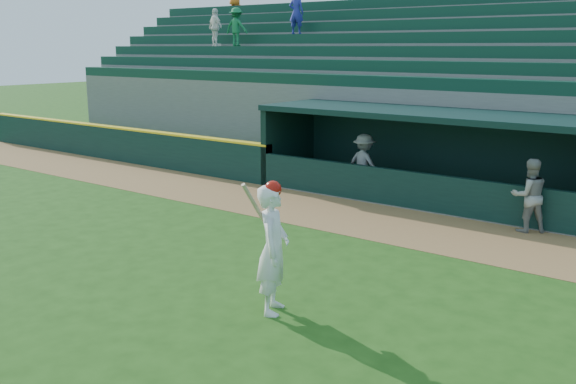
{
  "coord_description": "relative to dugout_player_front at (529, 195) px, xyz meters",
  "views": [
    {
      "loc": [
        7.62,
        -8.39,
        4.15
      ],
      "look_at": [
        0.0,
        1.6,
        1.3
      ],
      "focal_mm": 40.0,
      "sensor_mm": 36.0,
      "label": 1
    }
  ],
  "objects": [
    {
      "name": "dugout_player_front",
      "position": [
        0.0,
        0.0,
        0.0
      ],
      "size": [
        1.05,
        1.02,
        1.7
      ],
      "primitive_type": "imported",
      "rotation": [
        0.0,
        0.0,
        3.82
      ],
      "color": "gray",
      "rests_on": "ground"
    },
    {
      "name": "dugout_player_inside",
      "position": [
        -5.04,
        1.18,
        0.01
      ],
      "size": [
        1.2,
        0.81,
        1.72
      ],
      "primitive_type": "imported",
      "rotation": [
        0.0,
        0.0,
        2.98
      ],
      "color": "#989893",
      "rests_on": "ground"
    },
    {
      "name": "wall_stripe_left",
      "position": [
        -15.63,
        0.33,
        0.38
      ],
      "size": [
        15.5,
        0.32,
        0.06
      ],
      "primitive_type": "cube",
      "color": "yellow",
      "rests_on": "field_wall_left"
    },
    {
      "name": "warning_track",
      "position": [
        -3.38,
        -1.32,
        -0.84
      ],
      "size": [
        40.0,
        3.0,
        0.01
      ],
      "primitive_type": "cube",
      "color": "olive",
      "rests_on": "ground"
    },
    {
      "name": "ground",
      "position": [
        -3.38,
        -6.22,
        -0.85
      ],
      "size": [
        120.0,
        120.0,
        0.0
      ],
      "primitive_type": "plane",
      "color": "#204A12",
      "rests_on": "ground"
    },
    {
      "name": "batter_at_plate",
      "position": [
        -1.79,
        -7.09,
        0.22
      ],
      "size": [
        0.8,
        0.94,
        2.16
      ],
      "color": "white",
      "rests_on": "ground"
    },
    {
      "name": "field_wall_left",
      "position": [
        -15.63,
        0.33,
        -0.25
      ],
      "size": [
        15.5,
        0.3,
        1.2
      ],
      "primitive_type": "cube",
      "color": "black",
      "rests_on": "ground"
    },
    {
      "name": "stands",
      "position": [
        -3.37,
        6.35,
        1.54
      ],
      "size": [
        34.5,
        6.31,
        7.42
      ],
      "color": "slate",
      "rests_on": "ground"
    },
    {
      "name": "dugout",
      "position": [
        -3.38,
        1.79,
        0.51
      ],
      "size": [
        9.4,
        2.8,
        2.46
      ],
      "color": "slate",
      "rests_on": "ground"
    }
  ]
}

